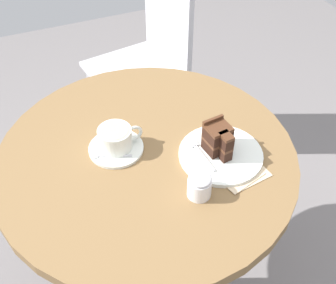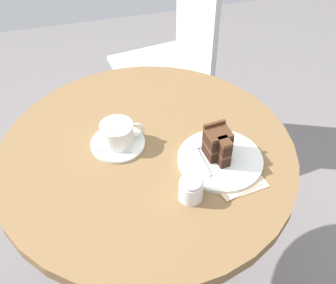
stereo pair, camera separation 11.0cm
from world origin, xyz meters
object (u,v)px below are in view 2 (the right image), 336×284
at_px(coffee_cup, 118,133).
at_px(cake_slice, 218,144).
at_px(napkin, 234,177).
at_px(saucer, 118,143).
at_px(fork, 198,153).
at_px(cafe_chair, 177,49).
at_px(sugar_pot, 191,188).
at_px(teaspoon, 106,150).
at_px(cake_plate, 220,160).

height_order(coffee_cup, cake_slice, cake_slice).
relative_size(cake_slice, napkin, 0.59).
distance_m(saucer, fork, 0.22).
bearing_deg(cafe_chair, cake_slice, -17.42).
bearing_deg(napkin, sugar_pot, -165.84).
relative_size(coffee_cup, cafe_chair, 0.13).
bearing_deg(fork, sugar_pot, 151.33).
height_order(cake_slice, napkin, cake_slice).
bearing_deg(sugar_pot, saucer, 121.63).
bearing_deg(coffee_cup, teaspoon, -145.70).
height_order(coffee_cup, sugar_pot, coffee_cup).
height_order(saucer, cake_slice, cake_slice).
relative_size(teaspoon, cake_plate, 0.45).
relative_size(cake_slice, cafe_chair, 0.10).
bearing_deg(teaspoon, sugar_pot, 152.49).
xyz_separation_m(teaspoon, cake_slice, (0.28, -0.09, 0.04)).
height_order(coffee_cup, cafe_chair, cafe_chair).
bearing_deg(sugar_pot, cafe_chair, 76.09).
height_order(fork, napkin, fork).
bearing_deg(napkin, coffee_cup, 143.09).
distance_m(saucer, teaspoon, 0.04).
bearing_deg(sugar_pot, teaspoon, 130.65).
distance_m(saucer, napkin, 0.33).
height_order(teaspoon, cake_slice, cake_slice).
distance_m(fork, napkin, 0.12).
bearing_deg(cake_slice, teaspoon, 161.26).
bearing_deg(coffee_cup, fork, -28.26).
relative_size(coffee_cup, cake_slice, 1.36).
relative_size(saucer, cafe_chair, 0.16).
xyz_separation_m(fork, cafe_chair, (0.18, 0.84, -0.21)).
distance_m(cafe_chair, sugar_pot, 1.02).
bearing_deg(cafe_chair, napkin, -15.47).
xyz_separation_m(fork, sugar_pot, (-0.06, -0.12, 0.02)).
bearing_deg(cake_slice, cafe_chair, 81.11).
bearing_deg(cafe_chair, teaspoon, -36.96).
relative_size(coffee_cup, sugar_pot, 1.81).
relative_size(cake_plate, sugar_pot, 3.33).
bearing_deg(fork, teaspoon, 67.60).
relative_size(fork, sugar_pot, 1.97).
bearing_deg(teaspoon, cake_plate, -178.90).
relative_size(teaspoon, cake_slice, 1.14).
xyz_separation_m(cafe_chair, sugar_pot, (-0.24, -0.97, 0.23)).
bearing_deg(cafe_chair, fork, -20.69).
distance_m(teaspoon, fork, 0.24).
bearing_deg(cake_plate, coffee_cup, 151.58).
bearing_deg(cake_plate, saucer, 152.27).
bearing_deg(cake_slice, saucer, 154.19).
xyz_separation_m(coffee_cup, cake_slice, (0.24, -0.12, 0.01)).
bearing_deg(teaspoon, saucer, -124.06).
height_order(saucer, sugar_pot, sugar_pot).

